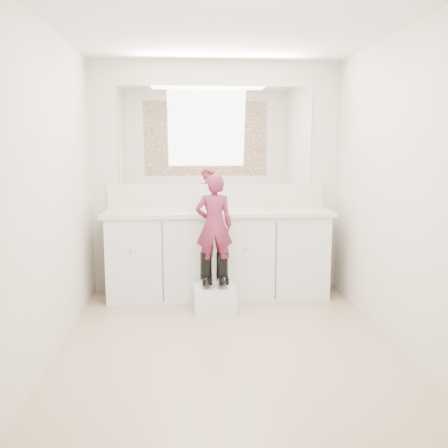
{
  "coord_description": "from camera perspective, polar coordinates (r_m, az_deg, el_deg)",
  "views": [
    {
      "loc": [
        -0.3,
        -3.76,
        1.53
      ],
      "look_at": [
        0.03,
        0.82,
        0.81
      ],
      "focal_mm": 40.0,
      "sensor_mm": 36.0,
      "label": 1
    }
  ],
  "objects": [
    {
      "name": "toothbrush",
      "position": [
        4.56,
        -0.28,
        0.84
      ],
      "size": [
        0.14,
        0.02,
        0.06
      ],
      "primitive_type": "cylinder",
      "rotation": [
        0.0,
        1.22,
        0.05
      ],
      "color": "pink",
      "rests_on": "toddler"
    },
    {
      "name": "wall_back",
      "position": [
        5.27,
        -0.89,
        5.28
      ],
      "size": [
        2.6,
        0.0,
        2.6
      ],
      "primitive_type": "plane",
      "rotation": [
        1.57,
        0.0,
        0.0
      ],
      "color": "beige",
      "rests_on": "floor"
    },
    {
      "name": "soap_bottle",
      "position": [
        5.0,
        -3.51,
        2.72
      ],
      "size": [
        0.12,
        0.12,
        0.21
      ],
      "primitive_type": "imported",
      "rotation": [
        0.0,
        0.0,
        -0.31
      ],
      "color": "beige",
      "rests_on": "countertop"
    },
    {
      "name": "boot_right",
      "position": [
        4.66,
        -0.21,
        -5.16
      ],
      "size": [
        0.13,
        0.22,
        0.32
      ],
      "primitive_type": null,
      "rotation": [
        0.0,
        0.0,
        0.05
      ],
      "color": "black",
      "rests_on": "step_stool"
    },
    {
      "name": "backsplash",
      "position": [
        5.27,
        -0.87,
        3.27
      ],
      "size": [
        2.28,
        0.03,
        0.25
      ],
      "primitive_type": "cube",
      "color": "beige",
      "rests_on": "countertop"
    },
    {
      "name": "floor",
      "position": [
        4.07,
        0.41,
        -13.24
      ],
      "size": [
        3.0,
        3.0,
        0.0
      ],
      "primitive_type": "plane",
      "color": "#927660",
      "rests_on": "ground"
    },
    {
      "name": "vanity_cabinet",
      "position": [
        5.11,
        -0.69,
        -3.62
      ],
      "size": [
        2.2,
        0.55,
        0.85
      ],
      "primitive_type": "cube",
      "color": "silver",
      "rests_on": "floor"
    },
    {
      "name": "cup",
      "position": [
        5.02,
        5.1,
        2.06
      ],
      "size": [
        0.13,
        0.13,
        0.1
      ],
      "primitive_type": "imported",
      "rotation": [
        0.0,
        0.0,
        -0.33
      ],
      "color": "beige",
      "rests_on": "countertop"
    },
    {
      "name": "wall_right",
      "position": [
        4.1,
        18.91,
        3.76
      ],
      "size": [
        0.0,
        3.0,
        3.0
      ],
      "primitive_type": "plane",
      "rotation": [
        1.57,
        0.0,
        -1.57
      ],
      "color": "beige",
      "rests_on": "floor"
    },
    {
      "name": "boot_left",
      "position": [
        4.65,
        -2.06,
        -5.19
      ],
      "size": [
        0.13,
        0.22,
        0.32
      ],
      "primitive_type": null,
      "rotation": [
        0.0,
        0.0,
        0.05
      ],
      "color": "black",
      "rests_on": "step_stool"
    },
    {
      "name": "wall_front",
      "position": [
        2.3,
        3.44,
        0.56
      ],
      "size": [
        2.6,
        0.0,
        2.6
      ],
      "primitive_type": "plane",
      "rotation": [
        -1.57,
        0.0,
        0.0
      ],
      "color": "beige",
      "rests_on": "floor"
    },
    {
      "name": "dot_panel",
      "position": [
        2.29,
        3.51,
        11.81
      ],
      "size": [
        2.0,
        0.01,
        1.2
      ],
      "primitive_type": "cube",
      "color": "#472819",
      "rests_on": "wall_front"
    },
    {
      "name": "mirror",
      "position": [
        5.25,
        -0.89,
        10.07
      ],
      "size": [
        2.0,
        0.02,
        1.0
      ],
      "primitive_type": "cube",
      "color": "white",
      "rests_on": "wall_back"
    },
    {
      "name": "ceiling",
      "position": [
        3.87,
        0.45,
        21.86
      ],
      "size": [
        3.0,
        3.0,
        0.0
      ],
      "primitive_type": "plane",
      "rotation": [
        3.14,
        0.0,
        0.0
      ],
      "color": "white",
      "rests_on": "wall_back"
    },
    {
      "name": "wall_left",
      "position": [
        3.9,
        -19.02,
        3.52
      ],
      "size": [
        0.0,
        3.0,
        3.0
      ],
      "primitive_type": "plane",
      "rotation": [
        1.57,
        0.0,
        1.57
      ],
      "color": "beige",
      "rests_on": "floor"
    },
    {
      "name": "step_stool",
      "position": [
        4.73,
        -1.12,
        -8.47
      ],
      "size": [
        0.4,
        0.34,
        0.24
      ],
      "primitive_type": "cube",
      "rotation": [
        0.0,
        0.0,
        0.05
      ],
      "color": "silver",
      "rests_on": "floor"
    },
    {
      "name": "countertop",
      "position": [
        5.02,
        -0.69,
        1.31
      ],
      "size": [
        2.28,
        0.58,
        0.04
      ],
      "primitive_type": "cube",
      "color": "beige",
      "rests_on": "vanity_cabinet"
    },
    {
      "name": "toddler",
      "position": [
        4.57,
        -1.15,
        -0.17
      ],
      "size": [
        0.35,
        0.24,
        0.94
      ],
      "primitive_type": "imported",
      "rotation": [
        0.0,
        0.0,
        3.2
      ],
      "color": "#AA345E",
      "rests_on": "step_stool"
    },
    {
      "name": "faucet",
      "position": [
        5.17,
        -0.8,
        2.32
      ],
      "size": [
        0.08,
        0.08,
        0.1
      ],
      "primitive_type": "cylinder",
      "color": "silver",
      "rests_on": "countertop"
    }
  ]
}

